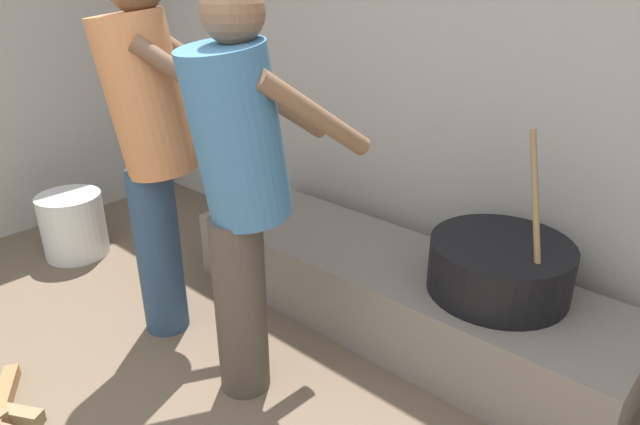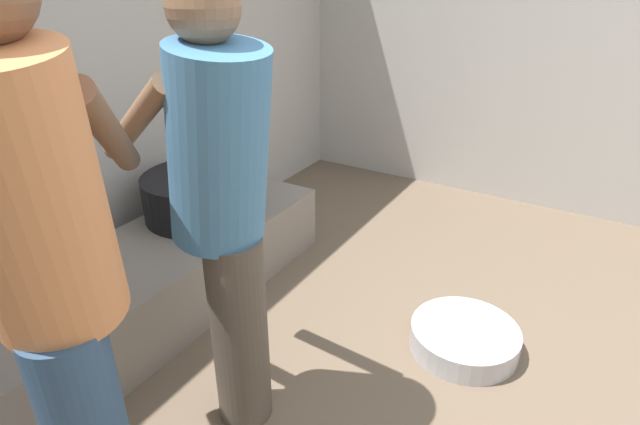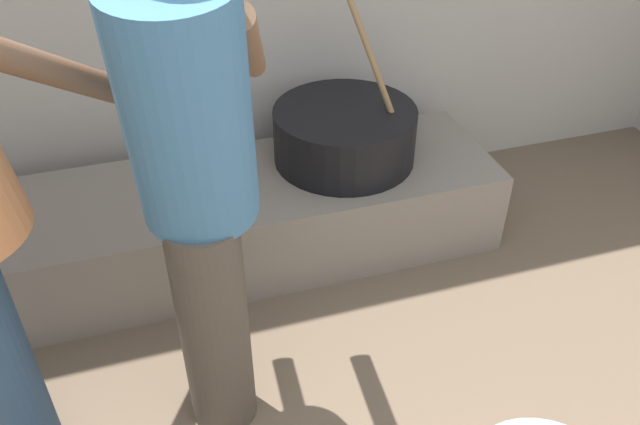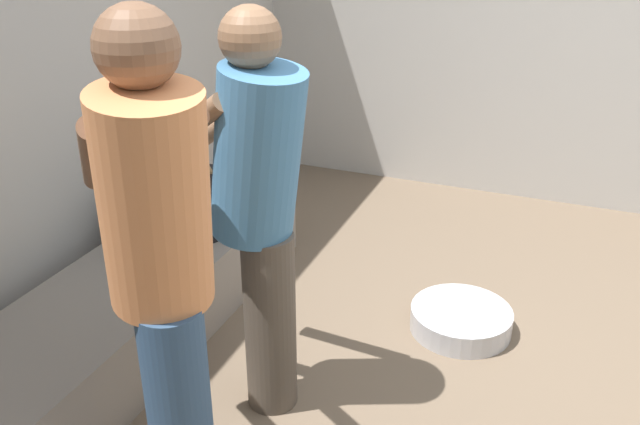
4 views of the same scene
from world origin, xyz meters
The scene contains 6 objects.
block_enclosure_rear centered at (0.00, 2.46, 1.24)m, with size 5.09×0.20×2.47m, color #ADA8A0.
hearth_ledge centered at (0.03, 1.94, 0.18)m, with size 2.12×0.60×0.35m, color slate.
cooking_pot_main centered at (0.50, 1.99, 0.46)m, with size 0.57×0.57×0.67m.
cook_in_blue_shirt centered at (-0.16, 1.22, 0.89)m, with size 0.47×0.71×1.55m.
cook_in_orange_shirt centered at (-0.73, 1.24, 0.93)m, with size 0.71×0.69×1.63m.
metal_mixing_bowl centered at (0.61, 0.58, 0.06)m, with size 0.47×0.47×0.11m, color #B7B7BC.
Camera 2 is at (-1.27, 0.20, 1.56)m, focal length 29.06 mm.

